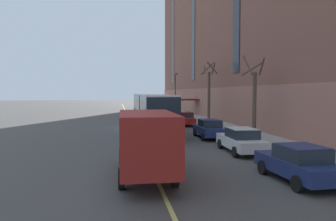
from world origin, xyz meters
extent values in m
plane|color=#4C4947|center=(0.00, 0.00, 0.00)|extent=(260.00, 260.00, 0.00)
cube|color=#9E9B93|center=(8.98, 3.00, 0.07)|extent=(4.43, 160.00, 0.15)
cube|color=#A56A58|center=(11.12, 0.00, 2.20)|extent=(0.14, 110.00, 4.40)
cube|color=maroon|center=(9.59, 17.50, 2.60)|extent=(3.20, 3.40, 0.24)
cube|color=#1E232B|center=(11.14, 20.62, 19.24)|extent=(0.10, 2.00, 26.59)
cube|color=#1E232B|center=(11.14, 41.25, 19.24)|extent=(0.10, 2.00, 26.59)
cube|color=#19569E|center=(1.39, 2.34, 1.25)|extent=(2.56, 11.64, 1.26)
cube|color=black|center=(1.39, 2.34, 2.65)|extent=(2.57, 11.64, 1.54)
cube|color=silver|center=(1.39, 2.34, 3.48)|extent=(2.58, 11.64, 0.12)
cube|color=#19232D|center=(1.42, 8.18, 2.50)|extent=(2.29, 0.09, 1.15)
cube|color=orange|center=(1.42, 8.19, 3.24)|extent=(1.74, 0.07, 0.28)
cube|color=black|center=(1.42, 8.20, 0.72)|extent=(2.44, 0.13, 0.24)
cube|color=white|center=(0.55, 8.21, 0.97)|extent=(0.28, 0.06, 0.18)
cube|color=white|center=(2.29, 8.20, 0.97)|extent=(0.28, 0.06, 0.18)
cylinder|color=#595651|center=(1.36, -3.98, 2.02)|extent=(2.37, 1.01, 2.37)
cube|color=#19569E|center=(1.33, -8.20, 1.25)|extent=(2.53, 7.46, 1.26)
cube|color=black|center=(1.33, -8.20, 2.65)|extent=(2.55, 7.46, 1.54)
cube|color=silver|center=(1.33, -8.20, 3.48)|extent=(2.56, 7.46, 0.12)
cylinder|color=black|center=(0.17, 6.41, 0.50)|extent=(0.31, 1.00, 1.00)
cylinder|color=black|center=(2.66, 6.40, 0.50)|extent=(0.31, 1.00, 1.00)
cylinder|color=black|center=(0.13, -1.14, 0.50)|extent=(0.31, 1.00, 1.00)
cylinder|color=black|center=(2.62, -1.16, 0.50)|extent=(0.31, 1.00, 1.00)
cylinder|color=black|center=(0.07, -10.24, 0.50)|extent=(0.31, 1.00, 1.00)
cylinder|color=black|center=(2.57, -10.26, 0.50)|extent=(0.31, 1.00, 1.00)
cube|color=navy|center=(5.53, -22.44, 0.64)|extent=(2.01, 4.50, 0.64)
cube|color=#232D38|center=(5.54, -22.66, 1.24)|extent=(1.69, 2.06, 0.56)
cube|color=navy|center=(5.54, -22.66, 1.54)|extent=(1.65, 1.97, 0.04)
cylinder|color=black|center=(4.58, -21.10, 0.32)|extent=(0.24, 0.65, 0.64)
cylinder|color=black|center=(6.37, -21.03, 0.32)|extent=(0.24, 0.65, 0.64)
cylinder|color=black|center=(4.68, -23.85, 0.32)|extent=(0.24, 0.65, 0.64)
cube|color=silver|center=(5.61, -15.72, 0.64)|extent=(1.85, 4.82, 0.64)
cube|color=#232D38|center=(5.60, -15.96, 1.24)|extent=(1.58, 2.18, 0.56)
cube|color=silver|center=(5.60, -15.96, 1.54)|extent=(1.54, 2.09, 0.04)
cylinder|color=black|center=(4.79, -14.22, 0.32)|extent=(0.23, 0.64, 0.64)
cylinder|color=black|center=(6.50, -14.26, 0.32)|extent=(0.23, 0.64, 0.64)
cylinder|color=black|center=(4.72, -17.18, 0.32)|extent=(0.23, 0.64, 0.64)
cylinder|color=black|center=(6.43, -17.22, 0.32)|extent=(0.23, 0.64, 0.64)
cube|color=#B7B7BC|center=(5.64, 22.54, 0.64)|extent=(1.83, 4.32, 0.64)
cube|color=#232D38|center=(5.64, 22.32, 1.24)|extent=(1.59, 1.95, 0.56)
cube|color=#B7B7BC|center=(5.64, 22.32, 1.54)|extent=(1.56, 1.87, 0.04)
cylinder|color=black|center=(4.78, 23.88, 0.32)|extent=(0.23, 0.64, 0.64)
cylinder|color=black|center=(6.53, 23.86, 0.32)|extent=(0.23, 0.64, 0.64)
cylinder|color=black|center=(4.75, 21.21, 0.32)|extent=(0.23, 0.64, 0.64)
cylinder|color=black|center=(6.50, 21.19, 0.32)|extent=(0.23, 0.64, 0.64)
cube|color=#4C4C51|center=(5.58, 10.74, 0.64)|extent=(1.91, 4.57, 0.64)
cube|color=#232D38|center=(5.59, 10.51, 1.24)|extent=(1.61, 2.09, 0.56)
cube|color=#4C4C51|center=(5.59, 10.51, 1.54)|extent=(1.57, 1.99, 0.04)
cylinder|color=black|center=(4.67, 12.10, 0.32)|extent=(0.25, 0.65, 0.64)
cylinder|color=black|center=(6.37, 12.17, 0.32)|extent=(0.25, 0.65, 0.64)
cylinder|color=black|center=(4.79, 9.31, 0.32)|extent=(0.25, 0.65, 0.64)
cylinder|color=black|center=(6.49, 9.38, 0.32)|extent=(0.25, 0.65, 0.64)
cube|color=#23603D|center=(5.42, 28.85, 0.64)|extent=(2.01, 4.58, 0.64)
cube|color=#232D38|center=(5.41, 28.62, 1.24)|extent=(1.69, 2.09, 0.56)
cube|color=#23603D|center=(5.41, 28.62, 1.54)|extent=(1.65, 2.00, 0.04)
cylinder|color=black|center=(4.57, 30.28, 0.32)|extent=(0.24, 0.65, 0.64)
cylinder|color=black|center=(6.37, 30.21, 0.32)|extent=(0.24, 0.65, 0.64)
cylinder|color=black|center=(4.46, 27.48, 0.32)|extent=(0.24, 0.65, 0.64)
cylinder|color=black|center=(6.27, 27.41, 0.32)|extent=(0.24, 0.65, 0.64)
cube|color=#B21E19|center=(5.64, 1.39, 0.64)|extent=(1.96, 4.63, 0.64)
cube|color=#232D38|center=(5.63, 1.16, 1.24)|extent=(1.65, 2.11, 0.56)
cube|color=#B21E19|center=(5.63, 1.16, 1.54)|extent=(1.61, 2.02, 0.04)
cylinder|color=black|center=(4.82, 2.84, 0.32)|extent=(0.24, 0.65, 0.64)
cylinder|color=black|center=(6.57, 2.77, 0.32)|extent=(0.24, 0.65, 0.64)
cylinder|color=black|center=(4.71, 0.01, 0.32)|extent=(0.24, 0.65, 0.64)
cylinder|color=black|center=(6.46, -0.06, 0.32)|extent=(0.24, 0.65, 0.64)
cube|color=navy|center=(5.48, -9.11, 0.64)|extent=(1.85, 4.75, 0.64)
cube|color=#232D38|center=(5.47, -9.34, 1.24)|extent=(1.58, 2.15, 0.56)
cube|color=navy|center=(5.47, -9.34, 1.54)|extent=(1.55, 2.06, 0.04)
cylinder|color=black|center=(4.65, -7.63, 0.32)|extent=(0.23, 0.64, 0.64)
cylinder|color=black|center=(6.37, -7.66, 0.32)|extent=(0.23, 0.64, 0.64)
cylinder|color=black|center=(4.59, -10.55, 0.32)|extent=(0.23, 0.64, 0.64)
cylinder|color=black|center=(6.30, -10.59, 0.32)|extent=(0.23, 0.64, 0.64)
cube|color=maroon|center=(-0.79, -21.78, 1.81)|extent=(2.28, 5.07, 2.22)
cube|color=maroon|center=(-0.74, -18.21, 1.25)|extent=(2.12, 1.73, 1.60)
cube|color=#1E2833|center=(-0.72, -17.33, 1.50)|extent=(1.87, 0.11, 0.80)
cylinder|color=black|center=(-1.78, -18.20, 0.42)|extent=(0.27, 0.84, 0.84)
cylinder|color=black|center=(0.31, -18.23, 0.42)|extent=(0.27, 0.84, 0.84)
cylinder|color=black|center=(-1.85, -22.42, 0.42)|extent=(0.27, 0.84, 0.84)
cylinder|color=black|center=(0.24, -22.45, 0.42)|extent=(0.27, 0.84, 0.84)
cylinder|color=brown|center=(9.09, -9.79, 2.77)|extent=(0.32, 0.32, 5.24)
cylinder|color=brown|center=(9.64, -9.85, 5.84)|extent=(0.27, 1.23, 1.39)
cylinder|color=brown|center=(9.18, -8.96, 5.71)|extent=(1.76, 0.33, 1.15)
cylinder|color=brown|center=(8.41, -9.91, 5.98)|extent=(0.39, 1.50, 1.66)
cylinder|color=brown|center=(9.09, 3.61, 3.18)|extent=(0.34, 0.34, 6.07)
cylinder|color=brown|center=(9.64, 3.63, 6.65)|extent=(0.20, 1.22, 1.37)
cylinder|color=brown|center=(9.13, 4.39, 6.75)|extent=(1.67, 0.23, 1.58)
cylinder|color=brown|center=(8.53, 3.76, 6.53)|extent=(0.48, 1.26, 1.14)
cylinder|color=brown|center=(9.29, 2.92, 6.69)|extent=(1.53, 0.57, 1.46)
cylinder|color=#2D2D30|center=(7.37, 17.36, 3.49)|extent=(0.16, 0.16, 6.68)
cylinder|color=#2D2D30|center=(7.37, 16.81, 6.73)|extent=(0.10, 1.10, 0.10)
cube|color=#3D3D3F|center=(7.37, 16.26, 6.68)|extent=(0.36, 0.60, 0.20)
cylinder|color=red|center=(7.27, -21.42, 0.43)|extent=(0.24, 0.24, 0.55)
sphere|color=silver|center=(7.27, -21.42, 0.77)|extent=(0.20, 0.20, 0.20)
cylinder|color=silver|center=(7.11, -21.42, 0.48)|extent=(0.10, 0.09, 0.09)
cylinder|color=silver|center=(7.43, -21.42, 0.48)|extent=(0.10, 0.09, 0.09)
cube|color=#E0D66B|center=(-0.33, 3.00, 0.00)|extent=(0.16, 140.00, 0.01)
camera|label=1|loc=(-2.00, -35.07, 3.75)|focal=35.00mm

